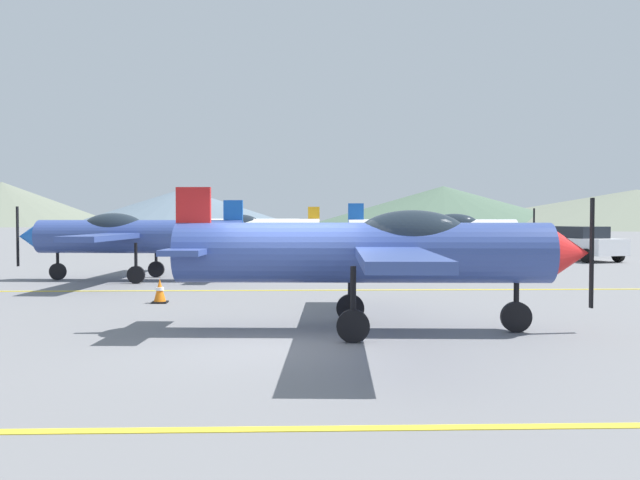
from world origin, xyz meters
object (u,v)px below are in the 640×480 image
object	(u,v)px
airplane_mid	(131,235)
traffic_cone_front	(160,291)
airplane_near	(379,250)
car_sedan	(580,243)
airplane_far	(439,232)
airplane_back	(251,228)

from	to	relation	value
airplane_mid	traffic_cone_front	xyz separation A→B (m)	(2.11, -5.87, -1.18)
airplane_near	car_sedan	distance (m)	22.85
airplane_mid	airplane_far	world-z (taller)	same
airplane_mid	airplane_far	bearing A→B (deg)	22.77
airplane_far	car_sedan	world-z (taller)	airplane_far
airplane_near	airplane_far	xyz separation A→B (m)	(4.20, 14.72, 0.00)
airplane_near	car_sedan	bearing A→B (deg)	58.50
airplane_back	car_sedan	bearing A→B (deg)	-16.36
airplane_mid	car_sedan	size ratio (longest dim) A/B	1.88
car_sedan	traffic_cone_front	bearing A→B (deg)	-137.58
airplane_back	traffic_cone_front	xyz separation A→B (m)	(-0.82, -19.95, -1.18)
airplane_far	airplane_near	bearing A→B (deg)	-105.91
car_sedan	airplane_far	bearing A→B (deg)	-148.45
airplane_mid	airplane_back	bearing A→B (deg)	78.26
traffic_cone_front	airplane_back	bearing A→B (deg)	87.65
airplane_far	traffic_cone_front	bearing A→B (deg)	-130.47
airplane_far	airplane_back	xyz separation A→B (m)	(-8.16, 9.42, 0.00)
airplane_far	car_sedan	xyz separation A→B (m)	(7.74, 4.75, -0.63)
airplane_near	airplane_mid	distance (m)	12.20
airplane_mid	traffic_cone_front	distance (m)	6.35
airplane_mid	airplane_far	distance (m)	12.02
airplane_mid	car_sedan	xyz separation A→B (m)	(18.82, 9.40, -0.63)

